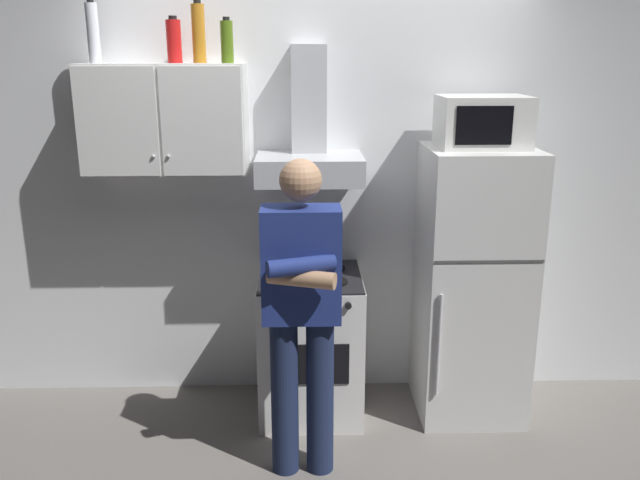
{
  "coord_description": "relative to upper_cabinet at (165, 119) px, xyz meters",
  "views": [
    {
      "loc": [
        -0.1,
        -3.32,
        2.11
      ],
      "look_at": [
        0.0,
        0.0,
        1.15
      ],
      "focal_mm": 36.7,
      "sensor_mm": 36.0,
      "label": 1
    }
  ],
  "objects": [
    {
      "name": "stove_oven",
      "position": [
        0.8,
        -0.13,
        -1.32
      ],
      "size": [
        0.6,
        0.62,
        0.87
      ],
      "color": "white",
      "rests_on": "ground_plane"
    },
    {
      "name": "microwave",
      "position": [
        1.75,
        -0.11,
        -0.01
      ],
      "size": [
        0.48,
        0.37,
        0.28
      ],
      "color": "silver",
      "rests_on": "refrigerator"
    },
    {
      "name": "person_standing",
      "position": [
        0.75,
        -0.73,
        -0.85
      ],
      "size": [
        0.38,
        0.33,
        1.64
      ],
      "color": "#192342",
      "rests_on": "ground_plane"
    },
    {
      "name": "bottle_vodka_clear",
      "position": [
        -0.35,
        -0.01,
        0.46
      ],
      "size": [
        0.06,
        0.06,
        0.33
      ],
      "color": "silver",
      "rests_on": "upper_cabinet"
    },
    {
      "name": "bottle_olive_oil",
      "position": [
        0.36,
        -0.03,
        0.41
      ],
      "size": [
        0.07,
        0.07,
        0.24
      ],
      "color": "#4C6B19",
      "rests_on": "upper_cabinet"
    },
    {
      "name": "upper_cabinet",
      "position": [
        0.0,
        0.0,
        0.0
      ],
      "size": [
        0.9,
        0.37,
        0.6
      ],
      "color": "silver"
    },
    {
      "name": "bottle_soda_red",
      "position": [
        0.07,
        0.0,
        0.42
      ],
      "size": [
        0.08,
        0.08,
        0.24
      ],
      "color": "red",
      "rests_on": "upper_cabinet"
    },
    {
      "name": "refrigerator",
      "position": [
        1.75,
        -0.12,
        -0.95
      ],
      "size": [
        0.6,
        0.62,
        1.6
      ],
      "color": "silver",
      "rests_on": "ground_plane"
    },
    {
      "name": "range_hood",
      "position": [
        0.8,
        0.0,
        -0.15
      ],
      "size": [
        0.6,
        0.44,
        0.75
      ],
      "color": "#B7BABF"
    },
    {
      "name": "ground_plane",
      "position": [
        0.85,
        -0.37,
        -1.75
      ],
      "size": [
        7.0,
        7.0,
        0.0
      ],
      "primitive_type": "plane",
      "color": "slate"
    },
    {
      "name": "back_wall_tiled",
      "position": [
        0.85,
        0.23,
        -0.4
      ],
      "size": [
        4.8,
        0.1,
        2.7
      ],
      "primitive_type": "cube",
      "color": "white",
      "rests_on": "ground_plane"
    },
    {
      "name": "bottle_liquor_amber",
      "position": [
        0.21,
        0.01,
        0.46
      ],
      "size": [
        0.07,
        0.07,
        0.33
      ],
      "color": "#B7721E",
      "rests_on": "upper_cabinet"
    }
  ]
}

